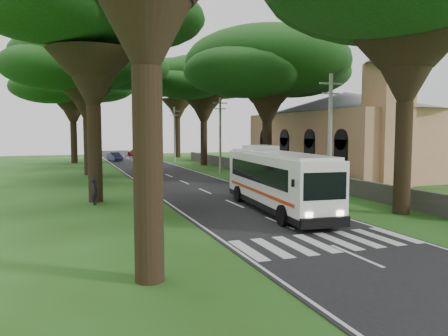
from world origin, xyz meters
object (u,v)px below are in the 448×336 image
Objects in this scene: pole_mid at (220,134)px; distant_car_c at (137,152)px; distant_car_b at (115,157)px; pedestrian at (95,191)px; coach_bus at (277,179)px; church at (346,127)px; distant_car_a at (145,163)px; pole_near at (330,137)px; pole_far at (175,133)px.

pole_mid reaches higher than distant_car_c.
distant_car_b is 39.58m from pedestrian.
coach_bus is at bearing 74.31° from distant_car_c.
church is 4.93× the size of distant_car_c.
pole_mid is 21.50m from coach_bus.
coach_bus is 45.15m from distant_car_b.
church reaches higher than distant_car_a.
distant_car_c is (0.98, 56.32, -1.07)m from coach_bus.
pole_mid is at bearing 80.38° from distant_car_c.
pole_near is at bearing -104.69° from pedestrian.
pole_near is 1.00× the size of pole_far.
coach_bus is (-4.12, -40.97, -2.38)m from pole_far.
pedestrian is (-5.43, -39.21, 0.17)m from distant_car_b.
distant_car_a is 14.71m from distant_car_b.
distant_car_b is 2.30× the size of pedestrian.
pole_mid reaches higher than coach_bus.
pole_near is at bearing -92.08° from distant_car_b.
pedestrian is at bearing 154.29° from coach_bus.
coach_bus is (-4.12, -0.97, -2.38)m from pole_near.
pole_far reaches higher than distant_car_c.
pole_near is 30.27m from distant_car_a.
pole_mid reaches higher than distant_car_b.
church is at bearing 149.15° from distant_car_a.
pedestrian is (-13.65, -15.22, -3.35)m from pole_mid.
coach_bus is at bearing -97.45° from distant_car_b.
pole_near is at bearing 18.55° from coach_bus.
church is 27.41m from pole_far.
distant_car_b is (-4.11, 44.95, -1.14)m from coach_bus.
pole_near is 40.00m from pole_far.
church is 3.00× the size of pole_near.
distant_car_a is at bearing 102.10° from pole_near.
pole_mid is 1.00× the size of pole_far.
pole_far is at bearing -114.99° from distant_car_a.
distant_car_c is 51.66m from pedestrian.
church is at bearing -62.92° from pedestrian.
distant_car_a is 25.70m from pedestrian.
distant_car_a is 2.21× the size of pedestrian.
pole_mid is at bearing 84.24° from coach_bus.
pole_far is (0.00, 40.00, 0.00)m from pole_near.
distant_car_c is at bearing 101.56° from pole_far.
church is 2.08× the size of coach_bus.
distant_car_b is (-1.92, 14.59, 0.00)m from distant_car_a.
pole_far is at bearing -16.59° from pedestrian.
distant_car_b is (-20.59, 28.44, -4.25)m from church.
pole_far is 2.09× the size of distant_car_b.
pedestrian is (-13.65, -35.22, -3.35)m from pole_far.
distant_car_a is (-6.30, 9.40, -3.52)m from pole_mid.
pole_near is at bearing -90.00° from pole_mid.
distant_car_b reaches higher than distant_car_a.
coach_bus is 56.34m from distant_car_c.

